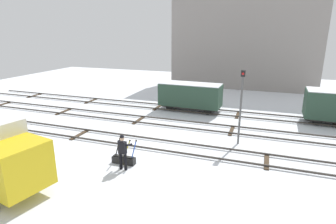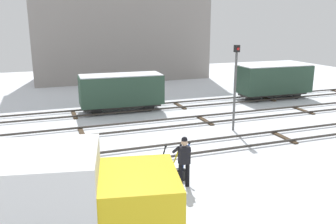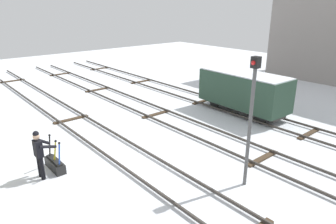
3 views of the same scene
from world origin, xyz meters
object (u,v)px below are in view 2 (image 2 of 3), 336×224
object	(u,v)px
rail_worker	(184,158)
delivery_truck	(43,212)
switch_lever_frame	(170,175)
signal_post	(235,80)
freight_car_near_switch	(274,79)
freight_car_far_end	(121,90)

from	to	relation	value
rail_worker	delivery_truck	world-z (taller)	delivery_truck
switch_lever_frame	signal_post	world-z (taller)	signal_post
freight_car_near_switch	rail_worker	bearing A→B (deg)	-134.85
delivery_truck	freight_car_far_end	size ratio (longest dim) A/B	1.11
rail_worker	freight_car_far_end	distance (m)	11.33
freight_car_far_end	signal_post	bearing A→B (deg)	-50.26
freight_car_near_switch	delivery_truck	bearing A→B (deg)	-137.00
rail_worker	freight_car_near_switch	size ratio (longest dim) A/B	0.34
rail_worker	delivery_truck	bearing A→B (deg)	-145.34
rail_worker	delivery_truck	size ratio (longest dim) A/B	0.32
switch_lever_frame	signal_post	xyz separation A→B (m)	(5.31, 4.70, 2.46)
delivery_truck	freight_car_near_switch	distance (m)	22.03
switch_lever_frame	delivery_truck	bearing A→B (deg)	-139.07
signal_post	freight_car_far_end	xyz separation A→B (m)	(-4.69, 6.05, -1.32)
signal_post	freight_car_far_end	world-z (taller)	signal_post
rail_worker	freight_car_far_end	xyz separation A→B (m)	(0.34, 11.32, 0.32)
switch_lever_frame	rail_worker	world-z (taller)	rail_worker
freight_car_far_end	freight_car_near_switch	bearing A→B (deg)	2.00
freight_car_far_end	freight_car_near_switch	xyz separation A→B (m)	(11.53, -0.00, 0.07)
delivery_truck	signal_post	distance (m)	12.93
freight_car_near_switch	switch_lever_frame	bearing A→B (deg)	-137.01
delivery_truck	freight_car_far_end	world-z (taller)	delivery_truck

